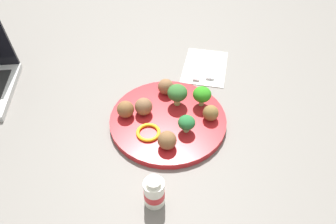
{
  "coord_description": "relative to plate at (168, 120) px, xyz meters",
  "views": [
    {
      "loc": [
        0.54,
        0.16,
        0.59
      ],
      "look_at": [
        0.0,
        0.0,
        0.04
      ],
      "focal_mm": 35.8,
      "sensor_mm": 36.0,
      "label": 1
    }
  ],
  "objects": [
    {
      "name": "knife",
      "position": [
        -0.24,
        0.02,
        -0.0
      ],
      "size": [
        0.15,
        0.03,
        0.01
      ],
      "color": "white",
      "rests_on": "napkin"
    },
    {
      "name": "plate",
      "position": [
        0.0,
        0.0,
        0.0
      ],
      "size": [
        0.28,
        0.28,
        0.02
      ],
      "primitive_type": "cylinder",
      "color": "red",
      "rests_on": "ground_plane"
    },
    {
      "name": "meatball_back_left",
      "position": [
        0.0,
        -0.06,
        0.03
      ],
      "size": [
        0.04,
        0.04,
        0.04
      ],
      "primitive_type": "sphere",
      "color": "brown",
      "rests_on": "plate"
    },
    {
      "name": "broccoli_floret_back_right",
      "position": [
        0.03,
        0.05,
        0.03
      ],
      "size": [
        0.04,
        0.04,
        0.04
      ],
      "color": "#90CD82",
      "rests_on": "plate"
    },
    {
      "name": "broccoli_floret_back_left",
      "position": [
        -0.05,
        0.01,
        0.04
      ],
      "size": [
        0.05,
        0.05,
        0.06
      ],
      "color": "#AAC26F",
      "rests_on": "plate"
    },
    {
      "name": "ground_plane",
      "position": [
        0.0,
        0.0,
        -0.01
      ],
      "size": [
        4.0,
        4.0,
        0.0
      ],
      "primitive_type": "plane",
      "color": "slate"
    },
    {
      "name": "meatball_mid_right",
      "position": [
        -0.03,
        0.1,
        0.03
      ],
      "size": [
        0.04,
        0.04,
        0.04
      ],
      "primitive_type": "sphere",
      "color": "brown",
      "rests_on": "plate"
    },
    {
      "name": "meatball_back_right",
      "position": [
        0.09,
        0.02,
        0.03
      ],
      "size": [
        0.04,
        0.04,
        0.04
      ],
      "primitive_type": "sphere",
      "color": "brown",
      "rests_on": "plate"
    },
    {
      "name": "broccoli_floret_front_left",
      "position": [
        -0.07,
        0.07,
        0.04
      ],
      "size": [
        0.05,
        0.05,
        0.05
      ],
      "color": "#9FBC6B",
      "rests_on": "plate"
    },
    {
      "name": "meatball_near_rim",
      "position": [
        -0.09,
        -0.03,
        0.03
      ],
      "size": [
        0.04,
        0.04,
        0.04
      ],
      "primitive_type": "sphere",
      "color": "brown",
      "rests_on": "plate"
    },
    {
      "name": "fork",
      "position": [
        -0.24,
        0.06,
        -0.0
      ],
      "size": [
        0.12,
        0.03,
        0.01
      ],
      "color": "silver",
      "rests_on": "napkin"
    },
    {
      "name": "napkin",
      "position": [
        -0.24,
        0.04,
        -0.01
      ],
      "size": [
        0.18,
        0.14,
        0.01
      ],
      "primitive_type": "cube",
      "rotation": [
        0.0,
        0.0,
        0.09
      ],
      "color": "white",
      "rests_on": "ground_plane"
    },
    {
      "name": "pepper_ring_mid_right",
      "position": [
        0.06,
        -0.03,
        0.01
      ],
      "size": [
        0.07,
        0.07,
        0.01
      ],
      "primitive_type": "torus",
      "rotation": [
        0.0,
        0.0,
        0.21
      ],
      "color": "yellow",
      "rests_on": "plate"
    },
    {
      "name": "meatball_front_right",
      "position": [
        0.02,
        -0.1,
        0.03
      ],
      "size": [
        0.04,
        0.04,
        0.04
      ],
      "primitive_type": "sphere",
      "color": "brown",
      "rests_on": "plate"
    },
    {
      "name": "yogurt_bottle",
      "position": [
        0.21,
        0.04,
        0.02
      ],
      "size": [
        0.04,
        0.04,
        0.07
      ],
      "color": "white",
      "rests_on": "ground_plane"
    }
  ]
}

